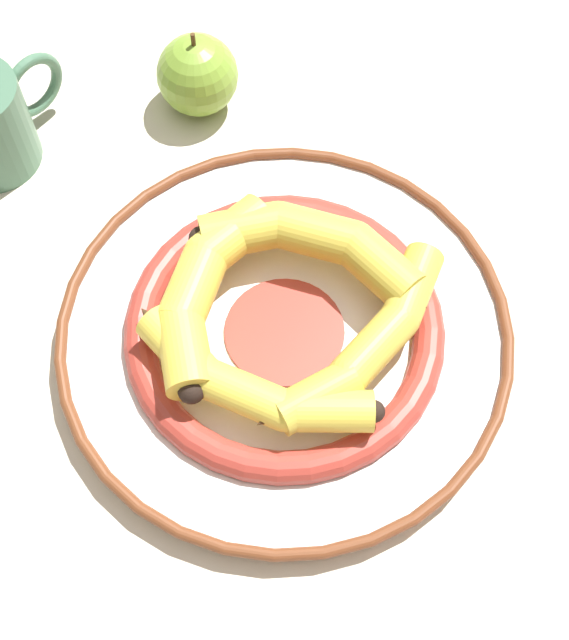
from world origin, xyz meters
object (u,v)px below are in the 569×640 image
Objects in this scene: apple at (197,75)px; decorative_bowl at (284,333)px; banana_c at (365,345)px; banana_b at (245,383)px; banana_d at (317,245)px; banana_a at (205,286)px.

decorative_bowl is at bearing -58.93° from apple.
banana_c is 0.31m from apple.
banana_b is (-0.01, -0.06, 0.03)m from decorative_bowl.
decorative_bowl is 1.94× the size of banana_c.
banana_d is (0.02, 0.13, 0.00)m from banana_b.
apple is at bearing 121.07° from decorative_bowl.
banana_b is at bearing 82.46° from banana_d.
banana_b is 0.13m from banana_d.
banana_a is 0.13m from banana_c.
banana_a is at bearing 40.69° from banana_d.
decorative_bowl is 0.07m from banana_b.
banana_a is (-0.06, 0.01, 0.04)m from decorative_bowl.
banana_b is 2.36× the size of apple.
apple is (-0.15, 0.16, -0.02)m from banana_d.
banana_a reaches higher than banana_c.
decorative_bowl is at bearing 105.84° from banana_c.
decorative_bowl is 1.78× the size of banana_b.
banana_d is (0.01, 0.06, 0.04)m from decorative_bowl.
decorative_bowl is 0.07m from banana_a.
apple reaches higher than decorative_bowl.
banana_a is at bearing 174.47° from decorative_bowl.
banana_a is 2.24× the size of apple.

